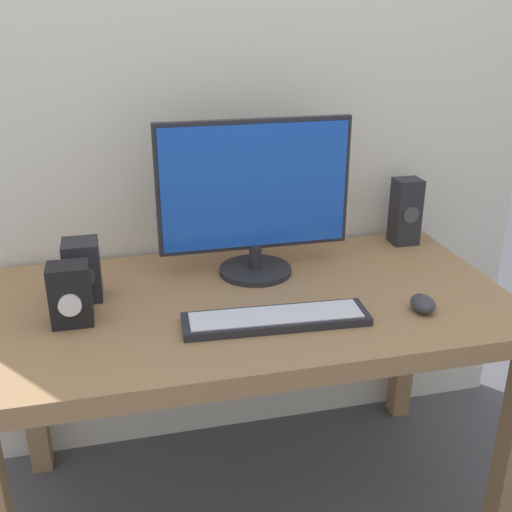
# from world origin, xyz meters

# --- Properties ---
(ground_plane) EXTENTS (6.00, 6.00, 0.00)m
(ground_plane) POSITION_xyz_m (0.00, 0.00, 0.00)
(ground_plane) COLOR #4C4C51
(desk) EXTENTS (1.41, 0.74, 0.72)m
(desk) POSITION_xyz_m (0.00, 0.00, 0.63)
(desk) COLOR #936D47
(desk) RESTS_ON ground_plane
(monitor) EXTENTS (0.55, 0.21, 0.45)m
(monitor) POSITION_xyz_m (0.05, 0.16, 0.95)
(monitor) COLOR #232328
(monitor) RESTS_ON desk
(keyboard_primary) EXTENTS (0.47, 0.14, 0.02)m
(keyboard_primary) POSITION_xyz_m (0.03, -0.16, 0.73)
(keyboard_primary) COLOR #232328
(keyboard_primary) RESTS_ON desk
(mouse) EXTENTS (0.07, 0.09, 0.04)m
(mouse) POSITION_xyz_m (0.42, -0.18, 0.74)
(mouse) COLOR #333338
(mouse) RESTS_ON desk
(speaker_right) EXTENTS (0.08, 0.08, 0.22)m
(speaker_right) POSITION_xyz_m (0.59, 0.28, 0.83)
(speaker_right) COLOR #232328
(speaker_right) RESTS_ON desk
(speaker_left) EXTENTS (0.09, 0.10, 0.16)m
(speaker_left) POSITION_xyz_m (-0.44, 0.10, 0.80)
(speaker_left) COLOR #232328
(speaker_left) RESTS_ON desk
(audio_controller) EXTENTS (0.10, 0.09, 0.16)m
(audio_controller) POSITION_xyz_m (-0.46, -0.04, 0.80)
(audio_controller) COLOR black
(audio_controller) RESTS_ON desk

